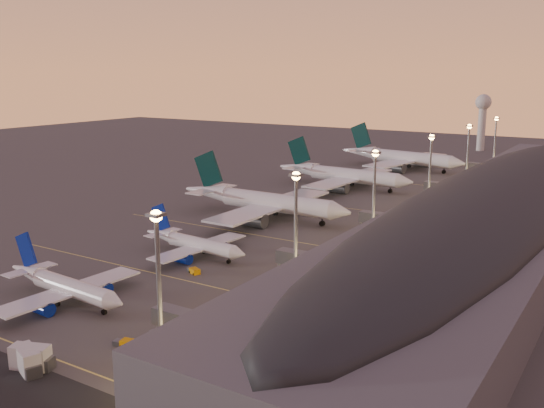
{
  "coord_description": "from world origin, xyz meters",
  "views": [
    {
      "loc": [
        94.83,
        -102.21,
        45.17
      ],
      "look_at": [
        2.0,
        45.0,
        7.0
      ],
      "focal_mm": 40.0,
      "sensor_mm": 36.0,
      "label": 1
    }
  ],
  "objects_px": {
    "baggage_tug_c": "(194,271)",
    "catering_truck_b": "(28,361)",
    "airliner_narrow_south": "(64,285)",
    "airliner_narrow_north": "(194,243)",
    "baggage_tug_a": "(126,343)",
    "catering_truck_a": "(33,358)",
    "radar_tower": "(483,113)",
    "baggage_tug_b": "(159,334)",
    "airliner_wide_near": "(262,201)",
    "airliner_wide_far": "(400,157)",
    "airliner_wide_mid": "(343,175)"
  },
  "relations": [
    {
      "from": "airliner_narrow_south",
      "to": "airliner_narrow_north",
      "type": "relative_size",
      "value": 1.06
    },
    {
      "from": "airliner_wide_mid",
      "to": "baggage_tug_b",
      "type": "height_order",
      "value": "airliner_wide_mid"
    },
    {
      "from": "airliner_narrow_south",
      "to": "airliner_wide_mid",
      "type": "relative_size",
      "value": 0.59
    },
    {
      "from": "baggage_tug_c",
      "to": "airliner_wide_near",
      "type": "bearing_deg",
      "value": 131.3
    },
    {
      "from": "baggage_tug_a",
      "to": "catering_truck_b",
      "type": "height_order",
      "value": "catering_truck_b"
    },
    {
      "from": "airliner_wide_near",
      "to": "airliner_wide_far",
      "type": "xyz_separation_m",
      "value": [
        1.69,
        117.25,
        0.25
      ]
    },
    {
      "from": "baggage_tug_a",
      "to": "radar_tower",
      "type": "bearing_deg",
      "value": 81.12
    },
    {
      "from": "airliner_wide_mid",
      "to": "baggage_tug_b",
      "type": "bearing_deg",
      "value": -72.93
    },
    {
      "from": "baggage_tug_b",
      "to": "catering_truck_a",
      "type": "xyz_separation_m",
      "value": [
        -8.5,
        -19.09,
        1.27
      ]
    },
    {
      "from": "airliner_wide_mid",
      "to": "airliner_wide_far",
      "type": "xyz_separation_m",
      "value": [
        2.46,
        57.68,
        0.41
      ]
    },
    {
      "from": "airliner_wide_far",
      "to": "catering_truck_a",
      "type": "height_order",
      "value": "airliner_wide_far"
    },
    {
      "from": "baggage_tug_b",
      "to": "airliner_narrow_north",
      "type": "bearing_deg",
      "value": 122.29
    },
    {
      "from": "baggage_tug_a",
      "to": "baggage_tug_c",
      "type": "xyz_separation_m",
      "value": [
        -14.79,
        35.64,
        -0.02
      ]
    },
    {
      "from": "radar_tower",
      "to": "baggage_tug_b",
      "type": "relative_size",
      "value": 9.48
    },
    {
      "from": "airliner_narrow_north",
      "to": "airliner_wide_mid",
      "type": "xyz_separation_m",
      "value": [
        -8.5,
        103.02,
        1.85
      ]
    },
    {
      "from": "radar_tower",
      "to": "catering_truck_b",
      "type": "distance_m",
      "value": 310.61
    },
    {
      "from": "baggage_tug_b",
      "to": "baggage_tug_c",
      "type": "height_order",
      "value": "baggage_tug_c"
    },
    {
      "from": "airliner_wide_near",
      "to": "baggage_tug_b",
      "type": "distance_m",
      "value": 90.28
    },
    {
      "from": "airliner_narrow_south",
      "to": "airliner_wide_far",
      "type": "relative_size",
      "value": 0.54
    },
    {
      "from": "airliner_narrow_north",
      "to": "airliner_narrow_south",
      "type": "bearing_deg",
      "value": -88.72
    },
    {
      "from": "airliner_narrow_north",
      "to": "airliner_wide_near",
      "type": "relative_size",
      "value": 0.54
    },
    {
      "from": "airliner_narrow_south",
      "to": "airliner_wide_near",
      "type": "distance_m",
      "value": 81.67
    },
    {
      "from": "airliner_wide_near",
      "to": "airliner_wide_mid",
      "type": "xyz_separation_m",
      "value": [
        -0.77,
        59.57,
        -0.17
      ]
    },
    {
      "from": "airliner_narrow_south",
      "to": "radar_tower",
      "type": "xyz_separation_m",
      "value": [
        11.78,
        287.31,
        18.62
      ]
    },
    {
      "from": "airliner_narrow_south",
      "to": "airliner_wide_near",
      "type": "xyz_separation_m",
      "value": [
        -5.55,
        81.46,
        1.85
      ]
    },
    {
      "from": "baggage_tug_c",
      "to": "catering_truck_b",
      "type": "bearing_deg",
      "value": -56.08
    },
    {
      "from": "airliner_wide_near",
      "to": "airliner_wide_far",
      "type": "height_order",
      "value": "airliner_wide_far"
    },
    {
      "from": "catering_truck_a",
      "to": "airliner_wide_far",
      "type": "bearing_deg",
      "value": 74.92
    },
    {
      "from": "baggage_tug_c",
      "to": "airliner_wide_far",
      "type": "bearing_deg",
      "value": 119.31
    },
    {
      "from": "catering_truck_a",
      "to": "airliner_narrow_north",
      "type": "bearing_deg",
      "value": 84.78
    },
    {
      "from": "airliner_narrow_north",
      "to": "baggage_tug_a",
      "type": "height_order",
      "value": "airliner_narrow_north"
    },
    {
      "from": "baggage_tug_b",
      "to": "airliner_wide_near",
      "type": "bearing_deg",
      "value": 111.73
    },
    {
      "from": "airliner_wide_far",
      "to": "airliner_narrow_south",
      "type": "bearing_deg",
      "value": -79.3
    },
    {
      "from": "airliner_wide_mid",
      "to": "baggage_tug_c",
      "type": "xyz_separation_m",
      "value": [
        17.25,
        -113.74,
        -4.38
      ]
    },
    {
      "from": "airliner_wide_far",
      "to": "baggage_tug_c",
      "type": "distance_m",
      "value": 172.12
    },
    {
      "from": "radar_tower",
      "to": "baggage_tug_c",
      "type": "height_order",
      "value": "radar_tower"
    },
    {
      "from": "baggage_tug_a",
      "to": "baggage_tug_b",
      "type": "bearing_deg",
      "value": 61.62
    },
    {
      "from": "airliner_wide_near",
      "to": "baggage_tug_b",
      "type": "xyz_separation_m",
      "value": [
        33.06,
        -83.88,
        -4.64
      ]
    },
    {
      "from": "airliner_wide_far",
      "to": "radar_tower",
      "type": "xyz_separation_m",
      "value": [
        15.64,
        88.6,
        16.53
      ]
    },
    {
      "from": "airliner_narrow_south",
      "to": "baggage_tug_b",
      "type": "bearing_deg",
      "value": -1.42
    },
    {
      "from": "baggage_tug_c",
      "to": "airliner_narrow_north",
      "type": "bearing_deg",
      "value": 153.62
    },
    {
      "from": "baggage_tug_a",
      "to": "catering_truck_a",
      "type": "height_order",
      "value": "catering_truck_a"
    },
    {
      "from": "baggage_tug_c",
      "to": "catering_truck_b",
      "type": "relative_size",
      "value": 0.62
    },
    {
      "from": "baggage_tug_a",
      "to": "baggage_tug_c",
      "type": "relative_size",
      "value": 1.02
    },
    {
      "from": "baggage_tug_b",
      "to": "catering_truck_b",
      "type": "xyz_separation_m",
      "value": [
        -8.21,
        -20.13,
        1.25
      ]
    },
    {
      "from": "airliner_narrow_north",
      "to": "baggage_tug_b",
      "type": "relative_size",
      "value": 9.73
    },
    {
      "from": "radar_tower",
      "to": "catering_truck_a",
      "type": "bearing_deg",
      "value": -88.66
    },
    {
      "from": "baggage_tug_c",
      "to": "catering_truck_a",
      "type": "xyz_separation_m",
      "value": [
        8.08,
        -48.8,
        1.18
      ]
    },
    {
      "from": "radar_tower",
      "to": "baggage_tug_b",
      "type": "height_order",
      "value": "radar_tower"
    },
    {
      "from": "radar_tower",
      "to": "catering_truck_a",
      "type": "distance_m",
      "value": 309.56
    }
  ]
}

